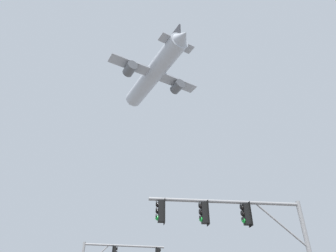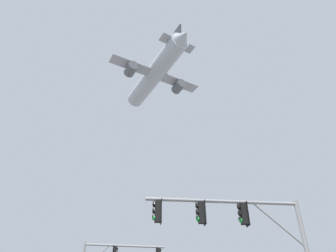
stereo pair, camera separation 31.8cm
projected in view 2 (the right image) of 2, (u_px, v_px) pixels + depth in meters
signal_pole_near at (239, 227)px, 12.47m from camera, size 6.96×0.66×5.70m
airplane at (155, 74)px, 48.29m from camera, size 14.79×19.16×5.50m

